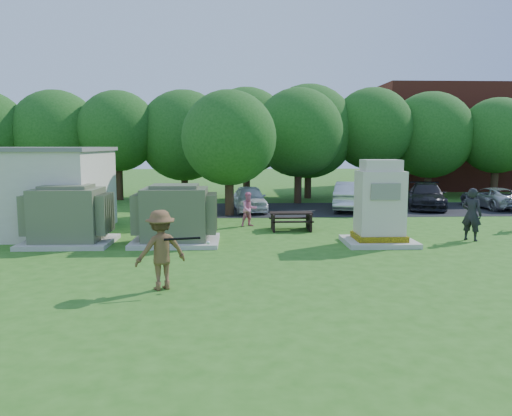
{
  "coord_description": "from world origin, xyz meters",
  "views": [
    {
      "loc": [
        -0.69,
        -12.84,
        3.43
      ],
      "look_at": [
        0.0,
        4.0,
        1.3
      ],
      "focal_mm": 35.0,
      "sensor_mm": 36.0,
      "label": 1
    }
  ],
  "objects_px": {
    "transformer_right": "(175,216)",
    "picnic_table": "(291,219)",
    "person_at_picnic": "(249,209)",
    "car_silver_a": "(352,196)",
    "car_white": "(250,198)",
    "generator_cabinet": "(380,208)",
    "car_silver_b": "(492,198)",
    "person_by_generator": "(472,214)",
    "car_dark": "(426,196)",
    "batter": "(161,250)",
    "transformer_left": "(68,217)"
  },
  "relations": [
    {
      "from": "batter",
      "to": "picnic_table",
      "type": "bearing_deg",
      "value": -143.58
    },
    {
      "from": "generator_cabinet",
      "to": "car_silver_b",
      "type": "bearing_deg",
      "value": 46.83
    },
    {
      "from": "generator_cabinet",
      "to": "picnic_table",
      "type": "distance_m",
      "value": 4.15
    },
    {
      "from": "person_by_generator",
      "to": "car_silver_b",
      "type": "height_order",
      "value": "person_by_generator"
    },
    {
      "from": "picnic_table",
      "to": "car_white",
      "type": "distance_m",
      "value": 6.13
    },
    {
      "from": "picnic_table",
      "to": "car_silver_a",
      "type": "relative_size",
      "value": 0.37
    },
    {
      "from": "picnic_table",
      "to": "person_at_picnic",
      "type": "xyz_separation_m",
      "value": [
        -1.68,
        1.01,
        0.27
      ]
    },
    {
      "from": "transformer_right",
      "to": "car_white",
      "type": "distance_m",
      "value": 8.98
    },
    {
      "from": "generator_cabinet",
      "to": "car_dark",
      "type": "bearing_deg",
      "value": 60.88
    },
    {
      "from": "transformer_right",
      "to": "person_at_picnic",
      "type": "relative_size",
      "value": 2.07
    },
    {
      "from": "transformer_right",
      "to": "picnic_table",
      "type": "xyz_separation_m",
      "value": [
        4.35,
        2.58,
        -0.52
      ]
    },
    {
      "from": "generator_cabinet",
      "to": "car_white",
      "type": "bearing_deg",
      "value": 115.46
    },
    {
      "from": "car_dark",
      "to": "car_silver_b",
      "type": "bearing_deg",
      "value": 16.98
    },
    {
      "from": "person_at_picnic",
      "to": "car_silver_a",
      "type": "bearing_deg",
      "value": 20.14
    },
    {
      "from": "transformer_left",
      "to": "car_dark",
      "type": "height_order",
      "value": "transformer_left"
    },
    {
      "from": "transformer_right",
      "to": "person_by_generator",
      "type": "distance_m",
      "value": 10.59
    },
    {
      "from": "generator_cabinet",
      "to": "car_white",
      "type": "xyz_separation_m",
      "value": [
        -4.26,
        8.95,
        -0.62
      ]
    },
    {
      "from": "person_at_picnic",
      "to": "car_dark",
      "type": "height_order",
      "value": "person_at_picnic"
    },
    {
      "from": "picnic_table",
      "to": "car_white",
      "type": "xyz_separation_m",
      "value": [
        -1.52,
        5.94,
        0.21
      ]
    },
    {
      "from": "transformer_right",
      "to": "generator_cabinet",
      "type": "bearing_deg",
      "value": -3.43
    },
    {
      "from": "car_silver_b",
      "to": "generator_cabinet",
      "type": "bearing_deg",
      "value": 40.88
    },
    {
      "from": "picnic_table",
      "to": "generator_cabinet",
      "type": "bearing_deg",
      "value": -47.64
    },
    {
      "from": "person_by_generator",
      "to": "car_silver_a",
      "type": "distance_m",
      "value": 8.94
    },
    {
      "from": "transformer_right",
      "to": "car_silver_b",
      "type": "bearing_deg",
      "value": 29.74
    },
    {
      "from": "car_white",
      "to": "car_silver_b",
      "type": "distance_m",
      "value": 13.32
    },
    {
      "from": "generator_cabinet",
      "to": "person_at_picnic",
      "type": "bearing_deg",
      "value": 137.68
    },
    {
      "from": "person_at_picnic",
      "to": "car_silver_a",
      "type": "relative_size",
      "value": 0.32
    },
    {
      "from": "car_white",
      "to": "car_silver_b",
      "type": "height_order",
      "value": "car_white"
    },
    {
      "from": "transformer_left",
      "to": "generator_cabinet",
      "type": "xyz_separation_m",
      "value": [
        10.79,
        -0.42,
        0.31
      ]
    },
    {
      "from": "picnic_table",
      "to": "transformer_right",
      "type": "bearing_deg",
      "value": -149.29
    },
    {
      "from": "generator_cabinet",
      "to": "car_silver_b",
      "type": "distance_m",
      "value": 13.24
    },
    {
      "from": "transformer_right",
      "to": "car_silver_b",
      "type": "distance_m",
      "value": 18.59
    },
    {
      "from": "batter",
      "to": "car_silver_a",
      "type": "distance_m",
      "value": 16.42
    },
    {
      "from": "person_at_picnic",
      "to": "car_white",
      "type": "xyz_separation_m",
      "value": [
        0.16,
        4.92,
        -0.06
      ]
    },
    {
      "from": "picnic_table",
      "to": "batter",
      "type": "xyz_separation_m",
      "value": [
        -4.03,
        -8.21,
        0.5
      ]
    },
    {
      "from": "transformer_left",
      "to": "person_at_picnic",
      "type": "relative_size",
      "value": 2.07
    },
    {
      "from": "person_by_generator",
      "to": "transformer_right",
      "type": "bearing_deg",
      "value": 43.35
    },
    {
      "from": "generator_cabinet",
      "to": "transformer_right",
      "type": "bearing_deg",
      "value": 176.57
    },
    {
      "from": "picnic_table",
      "to": "car_dark",
      "type": "relative_size",
      "value": 0.36
    },
    {
      "from": "person_by_generator",
      "to": "car_silver_b",
      "type": "bearing_deg",
      "value": -78.31
    },
    {
      "from": "generator_cabinet",
      "to": "person_at_picnic",
      "type": "distance_m",
      "value": 6.0
    },
    {
      "from": "car_silver_b",
      "to": "car_dark",
      "type": "bearing_deg",
      "value": -6.39
    },
    {
      "from": "generator_cabinet",
      "to": "picnic_table",
      "type": "xyz_separation_m",
      "value": [
        -2.74,
        3.01,
        -0.83
      ]
    },
    {
      "from": "transformer_right",
      "to": "picnic_table",
      "type": "relative_size",
      "value": 1.77
    },
    {
      "from": "picnic_table",
      "to": "car_dark",
      "type": "distance_m",
      "value": 10.51
    },
    {
      "from": "batter",
      "to": "transformer_right",
      "type": "bearing_deg",
      "value": -114.2
    },
    {
      "from": "generator_cabinet",
      "to": "car_dark",
      "type": "relative_size",
      "value": 0.63
    },
    {
      "from": "picnic_table",
      "to": "car_silver_b",
      "type": "distance_m",
      "value": 13.53
    },
    {
      "from": "transformer_right",
      "to": "picnic_table",
      "type": "height_order",
      "value": "transformer_right"
    },
    {
      "from": "transformer_right",
      "to": "person_by_generator",
      "type": "xyz_separation_m",
      "value": [
        10.59,
        0.08,
        -0.01
      ]
    }
  ]
}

